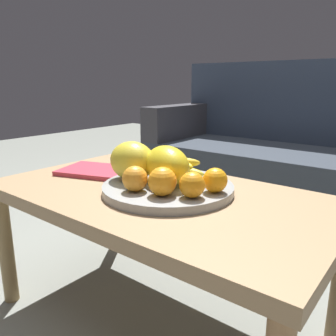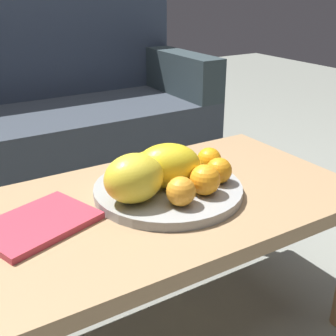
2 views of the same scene
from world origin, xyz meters
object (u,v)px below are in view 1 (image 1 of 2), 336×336
(coffee_table, at_px, (157,207))
(fruit_bowl, at_px, (168,188))
(orange_front, at_px, (162,181))
(orange_right, at_px, (192,185))
(melon_large_front, at_px, (167,165))
(apple_front, at_px, (168,165))
(melon_smaller_beside, at_px, (132,161))
(orange_back, at_px, (215,180))
(orange_left, at_px, (134,178))
(magazine, at_px, (97,171))
(banana_bunch, at_px, (178,168))
(couch, at_px, (295,164))

(coffee_table, relative_size, fruit_bowl, 2.67)
(orange_front, distance_m, orange_right, 0.08)
(melon_large_front, bearing_deg, apple_front, 125.50)
(melon_large_front, bearing_deg, melon_smaller_beside, -165.99)
(orange_front, distance_m, orange_back, 0.15)
(orange_back, relative_size, apple_front, 0.96)
(orange_left, bearing_deg, melon_large_front, 72.91)
(orange_right, bearing_deg, melon_smaller_beside, 174.37)
(melon_smaller_beside, distance_m, orange_right, 0.24)
(apple_front, bearing_deg, magazine, -168.35)
(melon_large_front, bearing_deg, fruit_bowl, 54.96)
(apple_front, distance_m, magazine, 0.30)
(coffee_table, bearing_deg, melon_large_front, 18.46)
(apple_front, bearing_deg, orange_back, -14.28)
(melon_large_front, xyz_separation_m, orange_right, (0.13, -0.05, -0.02))
(coffee_table, height_order, banana_bunch, banana_bunch)
(couch, distance_m, orange_back, 1.22)
(orange_front, bearing_deg, banana_bunch, 114.28)
(melon_large_front, xyz_separation_m, orange_left, (-0.03, -0.11, -0.02))
(apple_front, xyz_separation_m, banana_bunch, (0.03, 0.02, -0.01))
(melon_large_front, height_order, orange_left, melon_large_front)
(orange_left, relative_size, banana_bunch, 0.41)
(melon_smaller_beside, xyz_separation_m, orange_back, (0.26, 0.05, -0.03))
(couch, bearing_deg, apple_front, -92.20)
(orange_front, distance_m, banana_bunch, 0.20)
(couch, distance_m, magazine, 1.25)
(melon_large_front, relative_size, melon_smaller_beside, 1.12)
(banana_bunch, bearing_deg, orange_front, -65.72)
(coffee_table, distance_m, orange_left, 0.15)
(couch, relative_size, melon_large_front, 10.06)
(fruit_bowl, distance_m, apple_front, 0.10)
(orange_back, bearing_deg, melon_large_front, -170.92)
(couch, relative_size, apple_front, 23.61)
(orange_front, xyz_separation_m, orange_left, (-0.09, -0.02, -0.00))
(melon_large_front, bearing_deg, couch, 90.52)
(orange_left, xyz_separation_m, magazine, (-0.31, 0.12, -0.05))
(couch, relative_size, banana_bunch, 9.78)
(fruit_bowl, xyz_separation_m, banana_bunch, (-0.03, 0.09, 0.04))
(fruit_bowl, height_order, orange_front, orange_front)
(magazine, bearing_deg, melon_smaller_beside, -30.05)
(orange_right, relative_size, banana_bunch, 0.40)
(melon_smaller_beside, height_order, orange_back, melon_smaller_beside)
(orange_left, bearing_deg, coffee_table, 87.98)
(orange_front, xyz_separation_m, apple_front, (-0.11, 0.16, -0.00))
(melon_large_front, bearing_deg, orange_front, -58.04)
(coffee_table, xyz_separation_m, orange_back, (0.18, 0.03, 0.11))
(melon_smaller_beside, distance_m, magazine, 0.25)
(coffee_table, height_order, orange_left, orange_left)
(coffee_table, distance_m, fruit_bowl, 0.07)
(couch, bearing_deg, melon_smaller_beside, -94.72)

